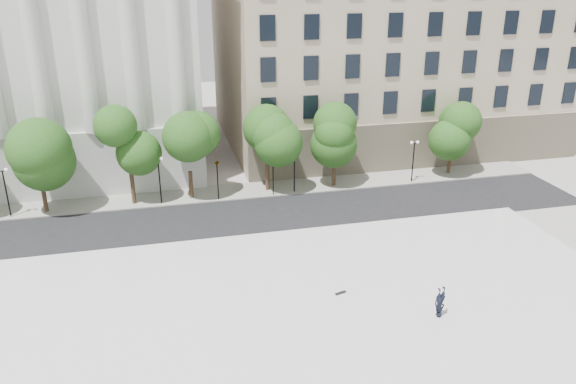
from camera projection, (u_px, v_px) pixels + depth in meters
name	position (u px, v px, depth m)	size (l,w,h in m)	color
ground	(295.00, 354.00, 29.75)	(160.00, 160.00, 0.00)	#A9A7A0
plaza	(283.00, 319.00, 32.38)	(44.00, 22.00, 0.45)	silver
street	(242.00, 218.00, 46.03)	(60.00, 8.00, 0.02)	black
far_sidewalk	(231.00, 192.00, 51.44)	(60.00, 4.00, 0.12)	gray
building_west	(37.00, 36.00, 56.22)	(31.50, 27.65, 25.60)	beige
building_east	(380.00, 43.00, 65.21)	(36.00, 26.15, 23.00)	#C0AE92
traffic_light_west	(217.00, 162.00, 48.30)	(0.81, 1.62, 4.14)	black
traffic_light_east	(273.00, 157.00, 49.35)	(0.43, 1.74, 4.20)	black
person_lying	(439.00, 313.00, 32.10)	(0.69, 0.45, 1.88)	black
skateboard	(341.00, 293.00, 34.47)	(0.73, 0.19, 0.08)	black
street_trees	(217.00, 144.00, 48.93)	(48.17, 5.44, 7.35)	#382619
lamp_posts	(226.00, 167.00, 48.99)	(36.56, 0.28, 4.39)	black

